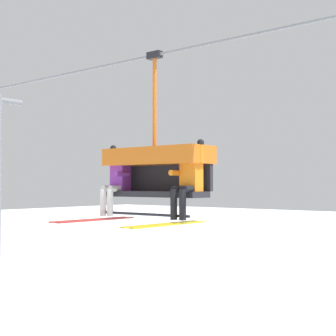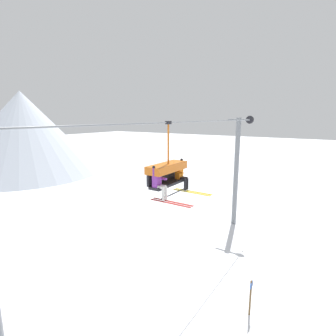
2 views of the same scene
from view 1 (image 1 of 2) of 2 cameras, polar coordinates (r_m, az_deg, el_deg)
The scene contains 4 objects.
lift_cable at distance 7.89m, azimuth 10.83°, elevation 14.64°, with size 18.85×0.05×0.05m.
chairlift_chair at distance 8.87m, azimuth -1.19°, elevation 0.45°, with size 2.03×0.74×2.81m.
skier_purple at distance 9.26m, azimuth -5.85°, elevation -1.39°, with size 0.48×1.70×1.34m.
skier_orange at distance 8.19m, azimuth 2.11°, elevation -1.34°, with size 0.48×1.70×1.34m.
Camera 1 is at (4.55, -7.44, 5.80)m, focal length 55.00 mm.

